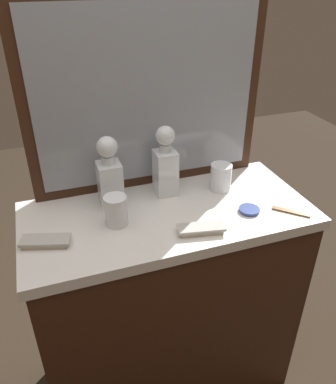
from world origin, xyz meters
TOP-DOWN VIEW (x-y plane):
  - ground_plane at (0.00, 0.00)m, footprint 6.00×6.00m
  - dresser at (0.00, 0.00)m, footprint 1.04×0.48m
  - dresser_mirror at (0.00, 0.22)m, footprint 0.90×0.03m
  - crystal_decanter_rear at (0.03, 0.12)m, footprint 0.08×0.08m
  - crystal_decanter_left at (-0.18, 0.11)m, footprint 0.08×0.08m
  - crystal_tumbler_far_left at (-0.19, -0.01)m, footprint 0.08×0.08m
  - crystal_tumbler_far_right at (0.25, 0.08)m, footprint 0.08×0.08m
  - silver_brush_left at (0.06, -0.16)m, footprint 0.17×0.08m
  - silver_brush_front at (-0.43, -0.05)m, footprint 0.17×0.10m
  - porcelain_dish at (0.28, -0.10)m, footprint 0.07×0.07m
  - tortoiseshell_comb at (0.41, -0.15)m, footprint 0.11×0.11m

SIDE VIEW (x-z plane):
  - ground_plane at x=0.00m, z-range 0.00..0.00m
  - dresser at x=0.00m, z-range 0.00..0.94m
  - tortoiseshell_comb at x=0.41m, z-range 0.94..0.95m
  - porcelain_dish at x=0.28m, z-range 0.94..0.95m
  - silver_brush_left at x=0.06m, z-range 0.94..0.96m
  - silver_brush_front at x=-0.43m, z-range 0.94..0.96m
  - crystal_tumbler_far_right at x=0.25m, z-range 0.94..1.04m
  - crystal_tumbler_far_left at x=-0.19m, z-range 0.94..1.04m
  - crystal_decanter_left at x=-0.18m, z-range 0.91..1.18m
  - crystal_decanter_rear at x=0.03m, z-range 0.91..1.19m
  - dresser_mirror at x=0.00m, z-range 0.94..1.65m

